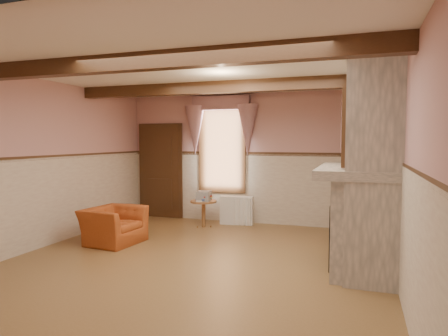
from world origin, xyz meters
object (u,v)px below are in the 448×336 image
(armchair, at_px, (114,225))
(side_table, at_px, (204,214))
(mantel_clock, at_px, (358,158))
(oil_lamp, at_px, (358,156))
(radiator, at_px, (237,210))
(bowl, at_px, (358,164))

(armchair, bearing_deg, side_table, -24.88)
(mantel_clock, relative_size, oil_lamp, 0.86)
(oil_lamp, bearing_deg, mantel_clock, 90.00)
(radiator, distance_m, mantel_clock, 3.09)
(side_table, height_order, oil_lamp, oil_lamp)
(radiator, relative_size, bowl, 2.24)
(side_table, distance_m, oil_lamp, 3.55)
(armchair, relative_size, side_table, 1.74)
(armchair, xyz_separation_m, side_table, (1.01, 1.72, -0.04))
(armchair, height_order, radiator, armchair)
(side_table, relative_size, bowl, 1.76)
(radiator, relative_size, mantel_clock, 2.92)
(bowl, height_order, oil_lamp, oil_lamp)
(radiator, height_order, mantel_clock, mantel_clock)
(side_table, relative_size, mantel_clock, 2.29)
(bowl, bearing_deg, oil_lamp, 90.00)
(side_table, bearing_deg, oil_lamp, -24.85)
(side_table, distance_m, mantel_clock, 3.41)
(armchair, distance_m, oil_lamp, 4.21)
(side_table, xyz_separation_m, mantel_clock, (3.00, -1.02, 1.25))
(bowl, bearing_deg, armchair, 179.10)
(armchair, relative_size, radiator, 1.37)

